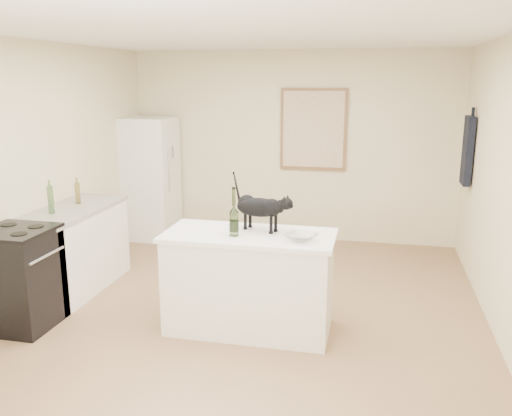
% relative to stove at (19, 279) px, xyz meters
% --- Properties ---
extents(floor, '(5.50, 5.50, 0.00)m').
position_rel_stove_xyz_m(floor, '(1.95, 0.60, -0.45)').
color(floor, '#8E6D4B').
rests_on(floor, ground).
extents(ceiling, '(5.50, 5.50, 0.00)m').
position_rel_stove_xyz_m(ceiling, '(1.95, 0.60, 2.15)').
color(ceiling, white).
rests_on(ceiling, ground).
extents(wall_back, '(4.50, 0.00, 4.50)m').
position_rel_stove_xyz_m(wall_back, '(1.95, 3.35, 0.85)').
color(wall_back, beige).
rests_on(wall_back, ground).
extents(wall_front, '(4.50, 0.00, 4.50)m').
position_rel_stove_xyz_m(wall_front, '(1.95, -2.15, 0.85)').
color(wall_front, beige).
rests_on(wall_front, ground).
extents(wall_left, '(0.00, 5.50, 5.50)m').
position_rel_stove_xyz_m(wall_left, '(-0.30, 0.60, 0.85)').
color(wall_left, beige).
rests_on(wall_left, ground).
extents(island_base, '(1.44, 0.67, 0.86)m').
position_rel_stove_xyz_m(island_base, '(2.05, 0.40, -0.02)').
color(island_base, white).
rests_on(island_base, floor).
extents(island_top, '(1.50, 0.70, 0.04)m').
position_rel_stove_xyz_m(island_top, '(2.05, 0.40, 0.43)').
color(island_top, white).
rests_on(island_top, island_base).
extents(left_cabinets, '(0.60, 1.40, 0.86)m').
position_rel_stove_xyz_m(left_cabinets, '(0.00, 0.90, -0.02)').
color(left_cabinets, white).
rests_on(left_cabinets, floor).
extents(left_countertop, '(0.62, 1.44, 0.04)m').
position_rel_stove_xyz_m(left_countertop, '(0.00, 0.90, 0.43)').
color(left_countertop, gray).
rests_on(left_countertop, left_cabinets).
extents(stove, '(0.60, 0.60, 0.90)m').
position_rel_stove_xyz_m(stove, '(0.00, 0.00, 0.00)').
color(stove, black).
rests_on(stove, floor).
extents(fridge, '(0.68, 0.68, 1.70)m').
position_rel_stove_xyz_m(fridge, '(0.00, 2.95, 0.40)').
color(fridge, white).
rests_on(fridge, floor).
extents(artwork_frame, '(0.90, 0.03, 1.10)m').
position_rel_stove_xyz_m(artwork_frame, '(2.25, 3.32, 1.10)').
color(artwork_frame, brown).
rests_on(artwork_frame, wall_back).
extents(artwork_canvas, '(0.82, 0.00, 1.02)m').
position_rel_stove_xyz_m(artwork_canvas, '(2.25, 3.30, 1.10)').
color(artwork_canvas, beige).
rests_on(artwork_canvas, wall_back).
extents(hanging_garment, '(0.08, 0.34, 0.80)m').
position_rel_stove_xyz_m(hanging_garment, '(4.14, 2.65, 0.95)').
color(hanging_garment, black).
rests_on(hanging_garment, wall_right).
extents(black_cat, '(0.56, 0.33, 0.38)m').
position_rel_stove_xyz_m(black_cat, '(2.12, 0.52, 0.64)').
color(black_cat, black).
rests_on(black_cat, island_top).
extents(wine_bottle, '(0.10, 0.10, 0.37)m').
position_rel_stove_xyz_m(wine_bottle, '(1.94, 0.30, 0.64)').
color(wine_bottle, '#305020').
rests_on(wine_bottle, island_top).
extents(glass_bowl, '(0.34, 0.34, 0.06)m').
position_rel_stove_xyz_m(glass_bowl, '(2.52, 0.28, 0.48)').
color(glass_bowl, white).
rests_on(glass_bowl, island_top).
extents(fridge_paper, '(0.05, 0.13, 0.17)m').
position_rel_stove_xyz_m(fridge_paper, '(0.34, 3.01, 0.78)').
color(fridge_paper, beige).
rests_on(fridge_paper, fridge).
extents(counter_bottle_cluster, '(0.08, 0.52, 0.28)m').
position_rel_stove_xyz_m(counter_bottle_cluster, '(-0.04, 0.85, 0.58)').
color(counter_bottle_cluster, brown).
rests_on(counter_bottle_cluster, left_countertop).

